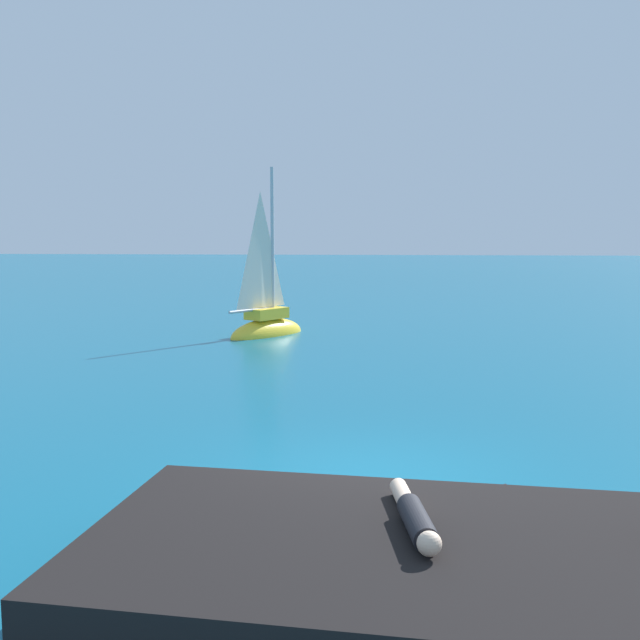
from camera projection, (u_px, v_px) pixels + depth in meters
The scene contains 5 objects.
ground_plane at pixel (373, 480), 10.80m from camera, with size 160.00×160.00×0.00m, color #0F5675.
shore_ledge at pixel (526, 581), 7.06m from camera, with size 8.11×3.47×0.62m, color black.
boulder_inland at pixel (481, 540), 8.74m from camera, with size 1.44×1.15×0.79m, color black.
sailboat_near at pixel (266, 325), 24.87m from camera, with size 2.63×3.06×5.78m.
person_sunbather at pixel (415, 517), 7.44m from camera, with size 0.42×1.76×0.25m.
Camera 1 is at (0.01, -10.48, 3.48)m, focal length 44.27 mm.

